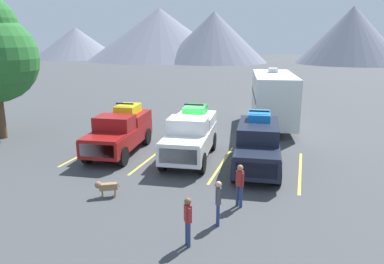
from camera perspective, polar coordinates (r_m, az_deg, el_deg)
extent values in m
plane|color=#3F4244|center=(18.65, -0.53, -4.01)|extent=(240.00, 240.00, 0.00)
cube|color=maroon|center=(19.49, -11.34, -0.70)|extent=(2.52, 5.58, 0.87)
cube|color=maroon|center=(17.65, -13.76, -0.84)|extent=(2.04, 1.70, 0.08)
cube|color=maroon|center=(18.86, -12.01, 1.32)|extent=(1.99, 1.59, 0.77)
cube|color=slate|center=(18.35, -12.69, 1.04)|extent=(1.75, 0.40, 0.57)
cube|color=maroon|center=(20.65, -9.92, 2.22)|extent=(2.18, 2.67, 0.54)
cube|color=silver|center=(17.14, -14.67, -2.86)|extent=(1.67, 0.23, 0.61)
cylinder|color=black|center=(17.66, -10.76, -3.75)|extent=(0.38, 0.96, 0.94)
cylinder|color=black|center=(18.39, -16.03, -3.33)|extent=(0.38, 0.96, 0.94)
cylinder|color=black|center=(20.96, -7.11, -0.68)|extent=(0.38, 0.96, 0.94)
cylinder|color=black|center=(21.58, -11.70, -0.43)|extent=(0.38, 0.96, 0.94)
cube|color=yellow|center=(20.55, -9.98, 3.57)|extent=(1.24, 1.69, 0.45)
cylinder|color=black|center=(19.89, -9.34, 3.23)|extent=(0.22, 0.46, 0.44)
cylinder|color=black|center=(20.21, -11.71, 3.30)|extent=(0.22, 0.46, 0.44)
cylinder|color=black|center=(20.90, -8.32, 3.81)|extent=(0.22, 0.46, 0.44)
cylinder|color=black|center=(21.21, -10.59, 3.87)|extent=(0.22, 0.46, 0.44)
cube|color=black|center=(20.07, -10.48, 4.38)|extent=(0.99, 0.18, 0.08)
cube|color=white|center=(18.13, -0.32, -1.39)|extent=(2.52, 5.53, 0.96)
cube|color=white|center=(16.17, -1.65, -1.46)|extent=(2.04, 1.69, 0.08)
cube|color=white|center=(17.45, -0.63, 0.96)|extent=(1.99, 1.58, 0.80)
cube|color=slate|center=(16.91, -1.01, 0.65)|extent=(1.75, 0.41, 0.59)
cube|color=white|center=(19.31, 0.51, 1.94)|extent=(2.18, 2.65, 0.57)
cube|color=silver|center=(15.64, -2.21, -3.83)|extent=(1.67, 0.23, 0.67)
cylinder|color=black|center=(16.41, 1.56, -4.87)|extent=(0.38, 0.98, 0.96)
cylinder|color=black|center=(16.78, -4.58, -4.47)|extent=(0.38, 0.98, 0.96)
cylinder|color=black|center=(19.84, 3.28, -1.44)|extent=(0.38, 0.98, 0.96)
cylinder|color=black|center=(20.15, -1.84, -1.17)|extent=(0.38, 0.98, 0.96)
cube|color=green|center=(19.21, 0.52, 3.43)|extent=(1.24, 1.68, 0.45)
cylinder|color=black|center=(18.61, 1.56, 3.05)|extent=(0.22, 0.46, 0.44)
cylinder|color=black|center=(18.78, -1.12, 3.15)|extent=(0.22, 0.46, 0.44)
cylinder|color=black|center=(19.66, 2.08, 3.66)|extent=(0.22, 0.46, 0.44)
cylinder|color=black|center=(19.82, -0.47, 3.76)|extent=(0.22, 0.46, 0.44)
cube|color=black|center=(18.71, 0.27, 4.30)|extent=(0.99, 0.18, 0.08)
cube|color=black|center=(17.25, 10.19, -2.82)|extent=(2.53, 5.88, 0.91)
cube|color=black|center=(15.14, 10.13, -3.32)|extent=(2.02, 1.78, 0.08)
cube|color=black|center=(16.52, 10.29, -0.57)|extent=(1.97, 1.67, 0.77)
cube|color=slate|center=(15.94, 10.26, -0.98)|extent=(1.73, 0.40, 0.57)
cube|color=black|center=(18.54, 10.38, 0.79)|extent=(2.17, 2.81, 0.59)
cube|color=silver|center=(14.56, 10.00, -5.91)|extent=(1.65, 0.23, 0.63)
cylinder|color=black|center=(15.58, 13.30, -6.66)|extent=(0.36, 0.83, 0.80)
cylinder|color=black|center=(15.59, 6.68, -6.34)|extent=(0.36, 0.83, 0.80)
cylinder|color=black|center=(19.25, 12.90, -2.53)|extent=(0.36, 0.83, 0.80)
cylinder|color=black|center=(19.26, 7.57, -2.28)|extent=(0.36, 0.83, 0.80)
cube|color=blue|center=(18.42, 10.45, 2.37)|extent=(1.24, 1.78, 0.45)
cylinder|color=black|center=(17.86, 11.83, 1.90)|extent=(0.22, 0.46, 0.44)
cylinder|color=black|center=(17.86, 9.02, 2.04)|extent=(0.22, 0.46, 0.44)
cylinder|color=black|center=(18.99, 11.80, 2.65)|extent=(0.22, 0.46, 0.44)
cylinder|color=black|center=(18.99, 9.16, 2.77)|extent=(0.22, 0.46, 0.44)
cube|color=black|center=(17.88, 10.49, 3.23)|extent=(0.98, 0.18, 0.08)
cube|color=gold|center=(20.56, -15.65, -2.78)|extent=(0.12, 5.50, 0.01)
cube|color=gold|center=(18.89, -6.21, -3.84)|extent=(0.12, 5.50, 0.01)
cube|color=gold|center=(17.84, 4.71, -4.92)|extent=(0.12, 5.50, 0.01)
cube|color=gold|center=(17.50, 16.55, -5.90)|extent=(0.12, 5.50, 0.01)
cube|color=silver|center=(25.15, 12.54, 5.36)|extent=(3.73, 7.67, 3.08)
cube|color=#595960|center=(25.05, 9.62, 5.82)|extent=(1.18, 6.96, 0.24)
cube|color=silver|center=(26.04, 12.55, 9.41)|extent=(0.71, 0.79, 0.30)
cube|color=#333333|center=(21.35, 13.23, -1.10)|extent=(0.32, 1.20, 0.12)
cylinder|color=black|center=(24.75, 15.21, 1.05)|extent=(0.34, 0.79, 0.76)
cylinder|color=black|center=(24.53, 9.77, 1.24)|extent=(0.34, 0.79, 0.76)
cylinder|color=black|center=(26.45, 14.72, 1.93)|extent=(0.34, 0.79, 0.76)
cylinder|color=black|center=(26.25, 9.63, 2.11)|extent=(0.34, 0.79, 0.76)
cylinder|color=navy|center=(10.97, -0.52, -15.82)|extent=(0.11, 0.11, 0.77)
cylinder|color=navy|center=(11.10, -0.77, -15.43)|extent=(0.11, 0.11, 0.77)
cube|color=maroon|center=(10.72, -0.65, -12.59)|extent=(0.27, 0.28, 0.54)
sphere|color=brown|center=(10.56, -0.66, -10.77)|extent=(0.21, 0.21, 0.21)
cylinder|color=maroon|center=(10.63, -0.45, -13.01)|extent=(0.09, 0.09, 0.49)
cylinder|color=maroon|center=(10.84, -0.85, -12.44)|extent=(0.09, 0.09, 0.49)
cylinder|color=navy|center=(12.21, 4.07, -12.51)|extent=(0.11, 0.11, 0.77)
cylinder|color=navy|center=(12.07, 4.08, -12.85)|extent=(0.11, 0.11, 0.77)
cube|color=#4C4C51|center=(11.86, 4.13, -9.85)|extent=(0.22, 0.26, 0.54)
sphere|color=tan|center=(11.71, 4.16, -8.17)|extent=(0.21, 0.21, 0.21)
cylinder|color=#4C4C51|center=(11.98, 4.12, -9.73)|extent=(0.09, 0.09, 0.49)
cylinder|color=#4C4C51|center=(11.76, 4.14, -10.22)|extent=(0.09, 0.09, 0.49)
cylinder|color=navy|center=(13.47, 7.13, -9.81)|extent=(0.12, 0.12, 0.80)
cylinder|color=navy|center=(13.38, 7.67, -10.01)|extent=(0.12, 0.12, 0.80)
cube|color=maroon|center=(13.16, 7.49, -7.19)|extent=(0.30, 0.28, 0.57)
sphere|color=#9E704C|center=(13.02, 7.55, -5.58)|extent=(0.22, 0.22, 0.22)
cylinder|color=maroon|center=(13.24, 7.06, -7.16)|extent=(0.09, 0.09, 0.51)
cylinder|color=maroon|center=(13.09, 7.93, -7.45)|extent=(0.09, 0.09, 0.51)
cube|color=olive|center=(14.45, -12.94, -8.31)|extent=(0.71, 0.54, 0.25)
sphere|color=olive|center=(14.44, -14.46, -8.01)|extent=(0.27, 0.27, 0.27)
cylinder|color=olive|center=(14.42, -11.46, -8.06)|extent=(0.16, 0.11, 0.20)
cylinder|color=olive|center=(14.50, -13.84, -9.45)|extent=(0.06, 0.06, 0.29)
cylinder|color=olive|center=(14.64, -13.81, -9.19)|extent=(0.06, 0.06, 0.29)
cylinder|color=olive|center=(14.48, -11.94, -9.36)|extent=(0.06, 0.06, 0.29)
cylinder|color=olive|center=(14.63, -11.93, -9.11)|extent=(0.06, 0.06, 0.29)
cylinder|color=brown|center=(24.71, -27.81, 3.09)|extent=(0.47, 0.47, 3.48)
cone|color=slate|center=(114.26, -17.67, 13.12)|extent=(25.00, 25.00, 8.89)
cone|color=slate|center=(102.85, -5.08, 14.98)|extent=(39.07, 39.07, 13.71)
cone|color=slate|center=(92.86, 3.44, 14.60)|extent=(26.29, 26.29, 12.21)
cone|color=slate|center=(94.97, 23.65, 13.72)|extent=(24.47, 24.47, 13.08)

